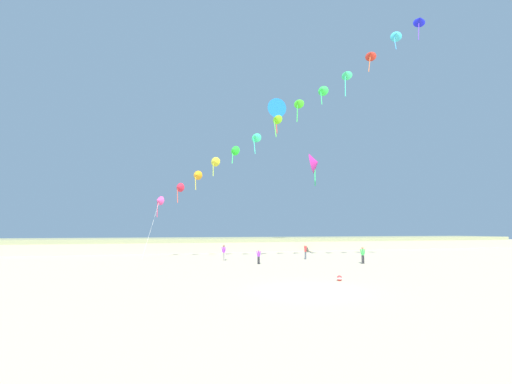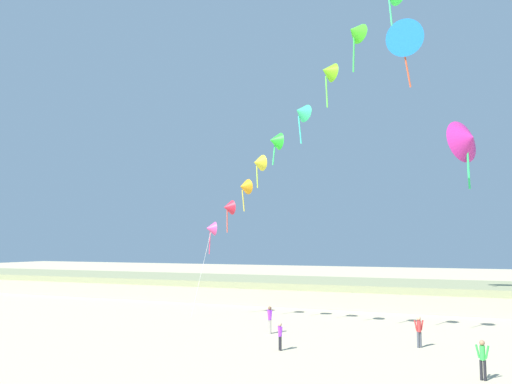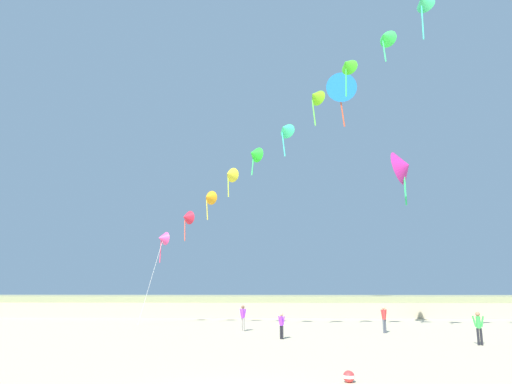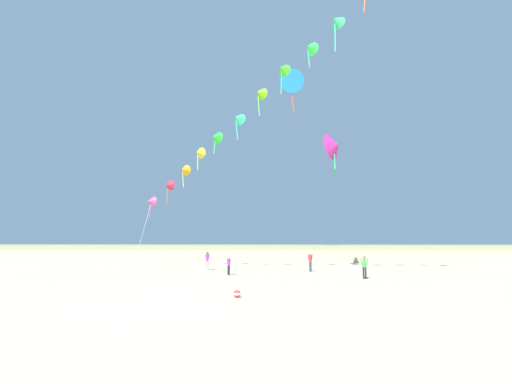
{
  "view_description": "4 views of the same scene",
  "coord_description": "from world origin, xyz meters",
  "px_view_note": "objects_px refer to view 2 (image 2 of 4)",
  "views": [
    {
      "loc": [
        -8.35,
        -17.86,
        3.33
      ],
      "look_at": [
        0.54,
        12.54,
        6.89
      ],
      "focal_mm": 24.0,
      "sensor_mm": 36.0,
      "label": 1
    },
    {
      "loc": [
        12.35,
        -12.83,
        5.8
      ],
      "look_at": [
        1.52,
        11.97,
        8.35
      ],
      "focal_mm": 38.0,
      "sensor_mm": 36.0,
      "label": 2
    },
    {
      "loc": [
        1.14,
        -12.41,
        2.88
      ],
      "look_at": [
        0.13,
        13.74,
        8.41
      ],
      "focal_mm": 32.0,
      "sensor_mm": 36.0,
      "label": 3
    },
    {
      "loc": [
        5.43,
        -17.09,
        2.81
      ],
      "look_at": [
        4.09,
        8.72,
        5.91
      ],
      "focal_mm": 28.0,
      "sensor_mm": 36.0,
      "label": 4
    }
  ],
  "objects_px": {
    "person_near_right": "(483,357)",
    "large_kite_low_lead": "(467,139)",
    "person_far_left": "(419,329)",
    "person_near_left": "(270,318)",
    "large_kite_mid_trail": "(406,39)",
    "person_mid_center": "(280,334)"
  },
  "relations": [
    {
      "from": "person_near_right",
      "to": "large_kite_low_lead",
      "type": "bearing_deg",
      "value": 93.72
    },
    {
      "from": "person_near_right",
      "to": "person_far_left",
      "type": "height_order",
      "value": "person_far_left"
    },
    {
      "from": "person_near_left",
      "to": "person_near_right",
      "type": "xyz_separation_m",
      "value": [
        12.78,
        -7.4,
        -0.02
      ]
    },
    {
      "from": "large_kite_mid_trail",
      "to": "person_far_left",
      "type": "bearing_deg",
      "value": -79.92
    },
    {
      "from": "person_near_left",
      "to": "person_mid_center",
      "type": "xyz_separation_m",
      "value": [
        2.58,
        -4.86,
        -0.14
      ]
    },
    {
      "from": "large_kite_low_lead",
      "to": "person_near_left",
      "type": "bearing_deg",
      "value": -171.68
    },
    {
      "from": "person_near_left",
      "to": "large_kite_mid_trail",
      "type": "relative_size",
      "value": 0.36
    },
    {
      "from": "person_far_left",
      "to": "person_near_right",
      "type": "bearing_deg",
      "value": -62.13
    },
    {
      "from": "person_near_right",
      "to": "large_kite_mid_trail",
      "type": "relative_size",
      "value": 0.35
    },
    {
      "from": "person_mid_center",
      "to": "person_near_left",
      "type": "bearing_deg",
      "value": 117.98
    },
    {
      "from": "person_near_right",
      "to": "large_kite_mid_trail",
      "type": "bearing_deg",
      "value": 109.39
    },
    {
      "from": "person_mid_center",
      "to": "person_far_left",
      "type": "relative_size",
      "value": 0.86
    },
    {
      "from": "person_near_right",
      "to": "person_far_left",
      "type": "relative_size",
      "value": 0.98
    },
    {
      "from": "person_near_right",
      "to": "large_kite_low_lead",
      "type": "height_order",
      "value": "large_kite_low_lead"
    },
    {
      "from": "person_near_left",
      "to": "person_mid_center",
      "type": "distance_m",
      "value": 5.5
    },
    {
      "from": "person_near_left",
      "to": "large_kite_low_lead",
      "type": "bearing_deg",
      "value": 8.32
    },
    {
      "from": "large_kite_low_lead",
      "to": "large_kite_mid_trail",
      "type": "xyz_separation_m",
      "value": [
        -3.93,
        3.68,
        8.16
      ]
    },
    {
      "from": "person_near_right",
      "to": "large_kite_low_lead",
      "type": "distance_m",
      "value": 14.38
    },
    {
      "from": "person_near_left",
      "to": "person_mid_center",
      "type": "height_order",
      "value": "person_near_left"
    },
    {
      "from": "person_near_left",
      "to": "person_mid_center",
      "type": "bearing_deg",
      "value": -62.02
    },
    {
      "from": "person_mid_center",
      "to": "person_far_left",
      "type": "distance_m",
      "value": 7.83
    },
    {
      "from": "person_near_right",
      "to": "large_kite_mid_trail",
      "type": "xyz_separation_m",
      "value": [
        -4.53,
        12.86,
        19.21
      ]
    }
  ]
}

